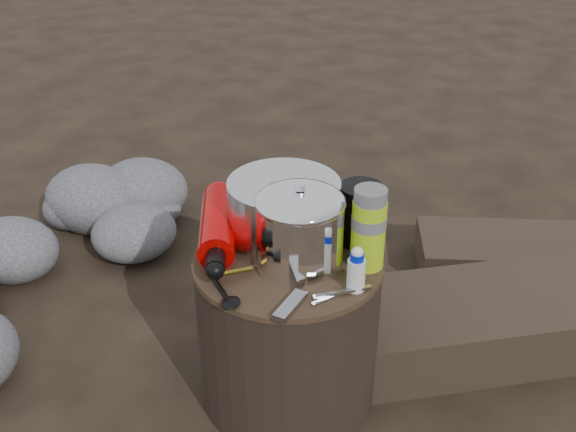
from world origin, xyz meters
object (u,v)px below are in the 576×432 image
at_px(camping_pot, 300,228).
at_px(travel_mug, 360,214).
at_px(stump, 288,328).
at_px(thermos, 369,229).
at_px(fuel_bottle, 218,225).

distance_m(camping_pot, travel_mug, 0.17).
bearing_deg(stump, thermos, 17.57).
relative_size(thermos, travel_mug, 1.31).
xyz_separation_m(camping_pot, thermos, (0.13, 0.06, -0.00)).
distance_m(stump, thermos, 0.32).
relative_size(camping_pot, fuel_bottle, 0.56).
bearing_deg(camping_pot, travel_mug, 60.99).
relative_size(fuel_bottle, travel_mug, 2.40).
xyz_separation_m(camping_pot, travel_mug, (0.08, 0.14, -0.02)).
bearing_deg(camping_pot, fuel_bottle, 175.50).
distance_m(fuel_bottle, thermos, 0.34).
bearing_deg(stump, fuel_bottle, 178.34).
bearing_deg(thermos, fuel_bottle, -172.24).
height_order(camping_pot, thermos, camping_pot).
distance_m(stump, fuel_bottle, 0.28).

